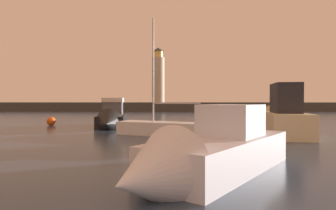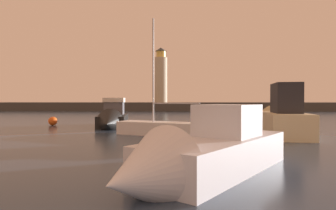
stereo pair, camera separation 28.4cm
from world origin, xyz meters
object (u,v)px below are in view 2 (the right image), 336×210
Objects in this scene: lighthouse at (161,76)px; motorboat_2 at (200,155)px; sailboat_moored at (161,128)px; mooring_buoy at (53,121)px; motorboat_0 at (280,118)px; motorboat_1 at (112,118)px.

motorboat_2 is at bearing -85.37° from lighthouse.
sailboat_moored reaches higher than mooring_buoy.
mooring_buoy is at bearing 162.03° from motorboat_0.
lighthouse is 59.45m from motorboat_2.
lighthouse reaches higher than motorboat_0.
mooring_buoy is (-11.10, 7.62, -0.08)m from sailboat_moored.
motorboat_2 is at bearing -80.71° from sailboat_moored.
motorboat_0 is 20.88m from mooring_buoy.
mooring_buoy is at bearing 145.56° from sailboat_moored.
motorboat_1 is at bearing -15.00° from mooring_buoy.
lighthouse reaches higher than motorboat_2.
sailboat_moored is at bearing -34.44° from mooring_buoy.
lighthouse is at bearing 94.63° from motorboat_2.
mooring_buoy is (-13.01, 19.29, -0.31)m from motorboat_2.
mooring_buoy is at bearing -101.79° from lighthouse.
lighthouse is 1.49× the size of motorboat_1.
motorboat_1 is 9.83× the size of mooring_buoy.
motorboat_1 is 6.49m from mooring_buoy.
lighthouse is 47.90m from motorboat_0.
motorboat_1 is 1.01× the size of motorboat_2.
mooring_buoy is at bearing 165.00° from motorboat_1.
sailboat_moored is at bearing 99.29° from motorboat_2.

